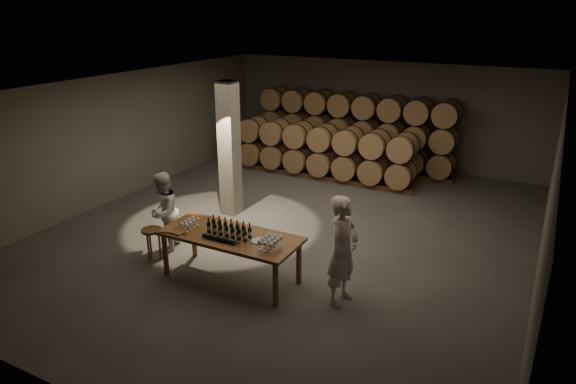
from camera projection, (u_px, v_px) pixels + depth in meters
The scene contains 15 objects.
room at pixel (229, 150), 12.04m from camera, with size 12.00×12.00×12.00m.
tasting_table at pixel (230, 240), 9.28m from camera, with size 2.60×1.10×0.90m.
barrel_stack_back at pixel (355, 129), 15.79m from camera, with size 6.26×0.95×2.31m.
barrel_stack_front at pixel (324, 150), 14.92m from camera, with size 5.48×0.95×1.57m.
bottle_cluster at pixel (229, 230), 9.18m from camera, with size 0.85×0.22×0.30m.
lying_bottles at pixel (219, 239), 8.98m from camera, with size 0.77×0.08×0.08m.
glass_cluster_left at pixel (190, 222), 9.49m from camera, with size 0.19×0.41×0.16m.
glass_cluster_right at pixel (270, 240), 8.72m from camera, with size 0.31×0.42×0.18m.
plate at pixel (259, 241), 8.97m from camera, with size 0.27×0.27×0.02m, color silver.
notebook_near at pixel (178, 232), 9.29m from camera, with size 0.22×0.18×0.03m, color brown.
notebook_corner at pixel (168, 229), 9.43m from camera, with size 0.22×0.29×0.02m, color brown.
pen at pixel (184, 234), 9.23m from camera, with size 0.01×0.01×0.15m, color black.
stool at pixel (152, 235), 10.06m from camera, with size 0.40×0.40×0.67m.
person_man at pixel (343, 250), 8.51m from camera, with size 0.70×0.46×1.92m, color silver.
person_woman at pixel (163, 212), 10.43m from camera, with size 0.81×0.63×1.66m, color silver.
Camera 1 is at (4.87, -9.45, 4.79)m, focal length 32.00 mm.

